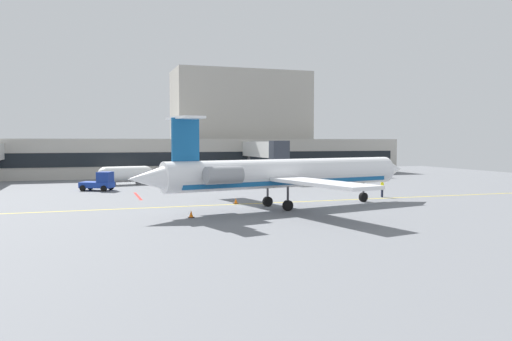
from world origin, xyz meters
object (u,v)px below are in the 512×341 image
(pushback_tractor, at_px, (264,174))
(fuel_tank, at_px, (126,174))
(baggage_tug, at_px, (100,182))
(marshaller, at_px, (382,188))
(regional_jet, at_px, (284,174))

(pushback_tractor, distance_m, fuel_tank, 19.90)
(baggage_tug, distance_m, fuel_tank, 8.39)
(fuel_tank, bearing_deg, marshaller, -44.41)
(regional_jet, bearing_deg, fuel_tank, 111.77)
(fuel_tank, relative_size, marshaller, 3.84)
(baggage_tug, bearing_deg, regional_jet, -54.90)
(fuel_tank, height_order, marshaller, fuel_tank)
(regional_jet, height_order, baggage_tug, regional_jet)
(regional_jet, distance_m, marshaller, 14.13)
(pushback_tractor, bearing_deg, regional_jet, -105.90)
(fuel_tank, bearing_deg, regional_jet, -68.23)
(marshaller, bearing_deg, pushback_tractor, 101.37)
(pushback_tractor, distance_m, marshaller, 24.54)
(baggage_tug, xyz_separation_m, pushback_tractor, (23.39, 7.44, -0.04))
(pushback_tractor, height_order, marshaller, pushback_tractor)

